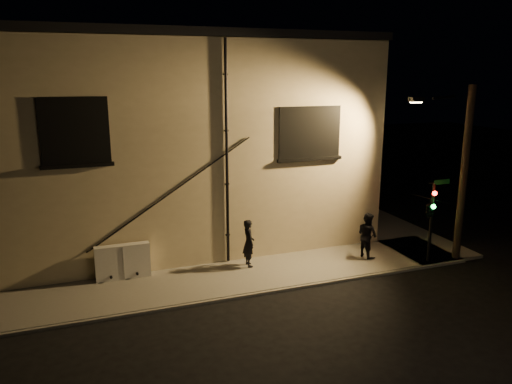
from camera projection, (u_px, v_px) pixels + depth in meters
name	position (u px, v px, depth m)	size (l,w,h in m)	color
ground	(303.00, 287.00, 17.33)	(90.00, 90.00, 0.00)	black
sidewalk	(285.00, 242.00, 21.72)	(21.00, 16.00, 0.12)	slate
building	(165.00, 134.00, 23.47)	(16.20, 12.23, 8.80)	beige
utility_cabinet	(123.00, 262.00, 17.66)	(1.90, 0.32, 1.25)	silver
pedestrian_a	(249.00, 243.00, 18.72)	(0.66, 0.44, 1.82)	black
pedestrian_b	(367.00, 235.00, 19.67)	(0.87, 0.68, 1.80)	black
traffic_signal	(430.00, 209.00, 18.75)	(1.31, 1.89, 3.21)	black
streetlamp_pole	(461.00, 170.00, 18.98)	(2.02, 1.38, 6.84)	black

